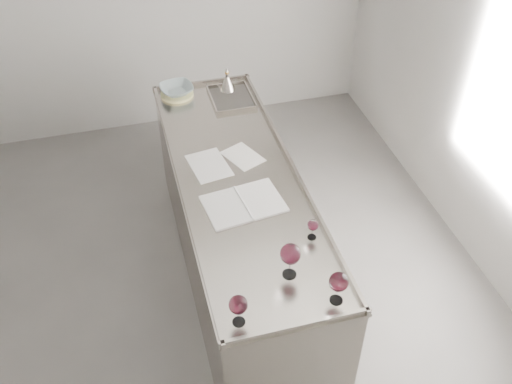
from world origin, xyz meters
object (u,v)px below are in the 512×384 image
object	(u,v)px
counter	(239,229)
wine_funnel	(227,83)
ceramic_bowl	(177,89)
wine_glass_middle	(290,255)
wine_glass_right	(339,283)
notebook	(244,204)
wine_glass_left	(238,305)
wine_glass_small	(313,226)

from	to	relation	value
counter	wine_funnel	xyz separation A→B (m)	(0.18, 1.06, 0.53)
counter	ceramic_bowl	size ratio (longest dim) A/B	9.81
wine_glass_middle	ceramic_bowl	size ratio (longest dim) A/B	0.87
wine_glass_right	notebook	distance (m)	0.87
wine_glass_left	notebook	distance (m)	0.86
wine_glass_left	wine_funnel	size ratio (longest dim) A/B	0.97
wine_glass_small	ceramic_bowl	distance (m)	1.78
ceramic_bowl	wine_funnel	xyz separation A→B (m)	(0.39, -0.02, 0.01)
ceramic_bowl	wine_glass_right	bearing A→B (deg)	-78.04
counter	notebook	world-z (taller)	counter
wine_glass_left	ceramic_bowl	distance (m)	2.16
wine_glass_middle	notebook	bearing A→B (deg)	99.28
notebook	wine_glass_left	bearing A→B (deg)	-113.01
wine_glass_middle	wine_glass_small	size ratio (longest dim) A/B	1.67
notebook	wine_funnel	world-z (taller)	wine_funnel
counter	wine_funnel	world-z (taller)	wine_funnel
ceramic_bowl	notebook	bearing A→B (deg)	-82.16
wine_glass_right	notebook	world-z (taller)	wine_glass_right
wine_glass_middle	wine_glass_small	world-z (taller)	wine_glass_middle
wine_glass_middle	wine_funnel	bearing A→B (deg)	86.72
wine_glass_middle	wine_glass_small	distance (m)	0.31
wine_glass_left	ceramic_bowl	xyz separation A→B (m)	(0.05, 2.16, -0.08)
wine_glass_left	wine_glass_middle	distance (m)	0.40
notebook	wine_glass_middle	bearing A→B (deg)	-87.92
wine_glass_left	wine_glass_right	bearing A→B (deg)	0.00
wine_glass_left	wine_glass_right	distance (m)	0.51
wine_glass_right	wine_funnel	size ratio (longest dim) A/B	1.03
counter	wine_glass_small	distance (m)	0.88
wine_glass_small	notebook	world-z (taller)	wine_glass_small
wine_glass_middle	ceramic_bowl	distance (m)	1.96
wine_glass_middle	notebook	world-z (taller)	wine_glass_middle
wine_glass_right	ceramic_bowl	bearing A→B (deg)	101.96
wine_glass_right	wine_glass_small	world-z (taller)	wine_glass_right
wine_glass_right	ceramic_bowl	xyz separation A→B (m)	(-0.46, 2.16, -0.09)
wine_glass_left	wine_glass_right	size ratio (longest dim) A/B	0.94
wine_glass_right	notebook	size ratio (longest dim) A/B	0.39
wine_glass_middle	wine_funnel	size ratio (longest dim) A/B	1.14
wine_glass_left	wine_glass_small	world-z (taller)	wine_glass_left
counter	notebook	size ratio (longest dim) A/B	4.86
wine_glass_right	counter	bearing A→B (deg)	102.77
wine_glass_left	wine_glass_small	bearing A→B (deg)	40.21
wine_glass_middle	notebook	distance (m)	0.62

